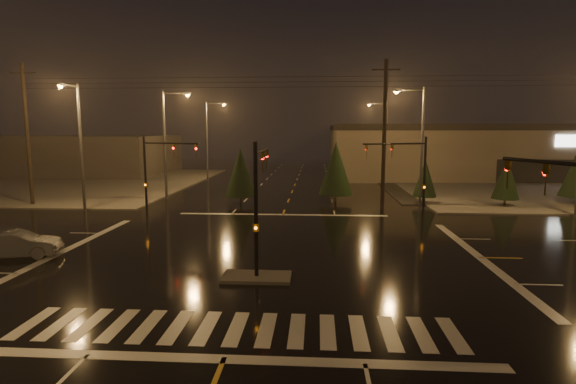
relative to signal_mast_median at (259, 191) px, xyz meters
name	(u,v)px	position (x,y,z in m)	size (l,w,h in m)	color
ground	(267,254)	(0.00, 3.07, -3.75)	(140.00, 140.00, 0.00)	black
sidewalk_ne	(556,186)	(30.00, 33.07, -3.69)	(36.00, 36.00, 0.12)	#4D4B45
sidewalk_nw	(52,182)	(-30.00, 33.07, -3.69)	(36.00, 36.00, 0.12)	#4D4B45
median_island	(257,277)	(0.00, -0.93, -3.68)	(3.00, 1.60, 0.15)	#4D4B45
crosswalk	(236,328)	(0.00, -5.93, -3.75)	(15.00, 2.60, 0.01)	beige
stop_bar_near	(224,359)	(0.00, -7.93, -3.75)	(16.00, 0.50, 0.01)	beige
stop_bar_far	(283,215)	(0.00, 14.07, -3.75)	(16.00, 0.50, 0.01)	beige
retail_building	(536,148)	(35.00, 49.06, 0.09)	(60.20, 28.30, 7.20)	#6E644F
commercial_block	(65,155)	(-35.00, 45.07, -0.95)	(30.00, 18.00, 5.60)	#3A3533
signal_mast_median	(259,191)	(0.00, 0.00, 0.00)	(0.25, 4.59, 6.00)	black
signal_mast_ne	(412,167)	(9.50, 13.21, 0.04)	(4.84, 1.86, 6.00)	black
signal_mast_nw	(156,166)	(-9.50, 13.21, 0.04)	(4.84, 1.86, 6.00)	black
streetlight_1	(168,137)	(-11.18, 21.07, 2.05)	(2.77, 0.32, 10.00)	#38383A
streetlight_2	(209,135)	(-11.18, 37.07, 2.05)	(2.77, 0.32, 10.00)	#38383A
streetlight_3	(419,138)	(11.18, 19.07, 2.05)	(2.77, 0.32, 10.00)	#38383A
streetlight_4	(384,135)	(11.18, 39.07, 2.05)	(2.77, 0.32, 10.00)	#38383A
streetlight_5	(78,139)	(-16.00, 14.26, 2.05)	(0.32, 2.77, 10.00)	#38383A
utility_pole_0	(27,134)	(-22.00, 17.07, 2.38)	(2.20, 0.32, 12.00)	black
utility_pole_1	(384,134)	(8.00, 17.07, 2.38)	(2.20, 0.32, 12.00)	black
conifer_0	(425,178)	(12.02, 19.74, -1.45)	(2.05, 2.05, 3.91)	black
conifer_1	(506,178)	(18.52, 18.80, -1.32)	(2.22, 2.22, 4.17)	black
conifer_3	(241,172)	(-4.05, 18.82, -0.93)	(2.72, 2.72, 4.95)	black
conifer_4	(336,168)	(4.30, 20.44, -0.68)	(3.04, 3.04, 5.45)	black
car_crossing	(15,244)	(-12.73, 1.54, -3.06)	(1.47, 4.23, 1.39)	#505357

